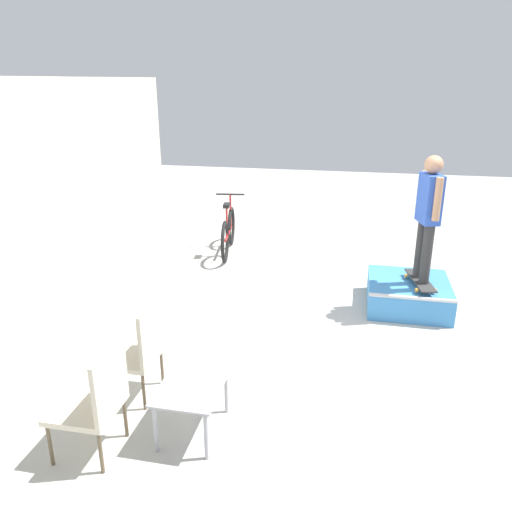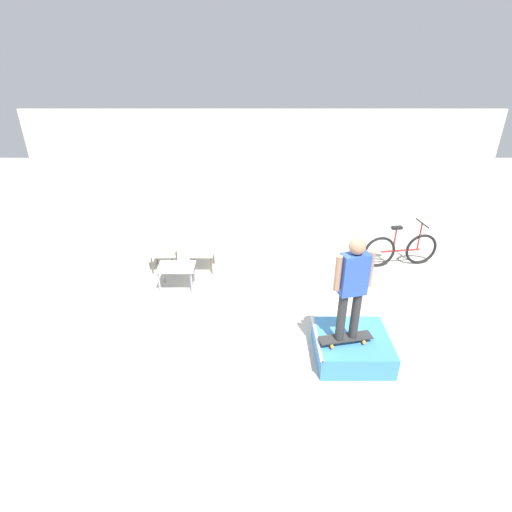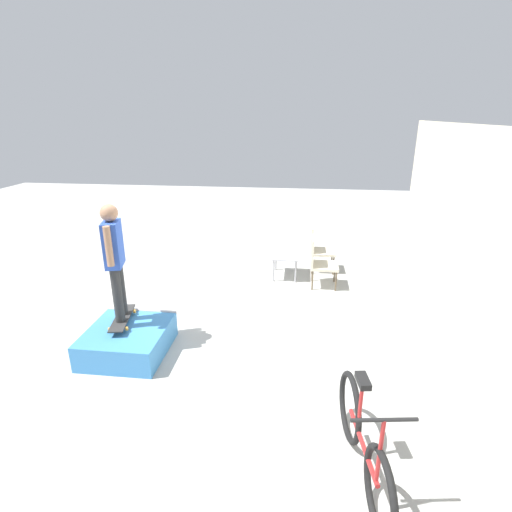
# 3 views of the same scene
# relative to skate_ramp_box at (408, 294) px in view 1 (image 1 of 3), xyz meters

# --- Properties ---
(ground_plane) EXTENTS (24.00, 24.00, 0.00)m
(ground_plane) POSITION_rel_skate_ramp_box_xyz_m (-1.33, 0.91, -0.19)
(ground_plane) COLOR #A8A8A3
(skate_ramp_box) EXTENTS (1.14, 1.07, 0.40)m
(skate_ramp_box) POSITION_rel_skate_ramp_box_xyz_m (0.00, 0.00, 0.00)
(skate_ramp_box) COLOR #3D84C6
(skate_ramp_box) RESTS_ON ground_plane
(skateboard_on_ramp) EXTENTS (0.83, 0.36, 0.07)m
(skateboard_on_ramp) POSITION_rel_skate_ramp_box_xyz_m (-0.15, -0.12, 0.27)
(skateboard_on_ramp) COLOR #2D2D2D
(skateboard_on_ramp) RESTS_ON skate_ramp_box
(person_skater) EXTENTS (0.55, 0.29, 1.62)m
(person_skater) POSITION_rel_skate_ramp_box_xyz_m (-0.15, -0.12, 1.23)
(person_skater) COLOR #2D2D2D
(person_skater) RESTS_ON skateboard_on_ramp
(coffee_table) EXTENTS (0.73, 0.54, 0.48)m
(coffee_table) POSITION_rel_skate_ramp_box_xyz_m (-3.07, 2.05, 0.22)
(coffee_table) COLOR #9E9EA3
(coffee_table) RESTS_ON ground_plane
(patio_chair_left) EXTENTS (0.52, 0.52, 0.97)m
(patio_chair_left) POSITION_rel_skate_ramp_box_xyz_m (-3.48, 2.72, 0.34)
(patio_chair_left) COLOR brown
(patio_chair_left) RESTS_ON ground_plane
(patio_chair_right) EXTENTS (0.52, 0.52, 0.97)m
(patio_chair_right) POSITION_rel_skate_ramp_box_xyz_m (-2.65, 2.72, 0.34)
(patio_chair_right) COLOR brown
(patio_chair_right) RESTS_ON ground_plane
(bicycle) EXTENTS (1.68, 0.52, 1.00)m
(bicycle) POSITION_rel_skate_ramp_box_xyz_m (1.69, 2.99, 0.20)
(bicycle) COLOR black
(bicycle) RESTS_ON ground_plane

